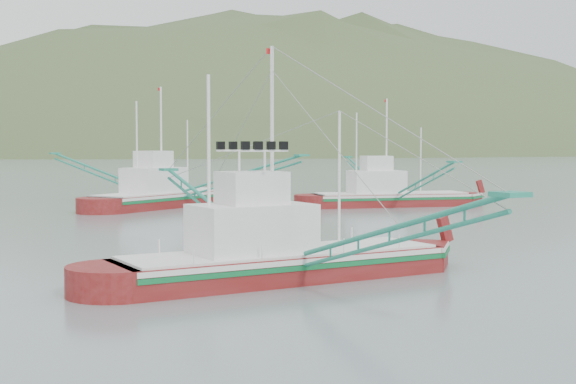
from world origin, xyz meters
name	(u,v)px	position (x,y,z in m)	size (l,w,h in m)	color
ground	(358,278)	(0.00, 0.00, 0.00)	(1200.00, 1200.00, 0.00)	slate
main_boat	(277,245)	(-3.18, 1.04, 1.44)	(13.76, 24.80, 10.03)	maroon
bg_boat_right	(390,185)	(23.67, 30.77, 1.89)	(14.45, 24.83, 10.24)	maroon
bg_boat_far	(165,180)	(5.88, 39.55, 2.36)	(18.08, 25.79, 11.28)	maroon
headland_right	(302,153)	(240.00, 430.00, 0.00)	(684.00, 432.00, 306.00)	#3C4D28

